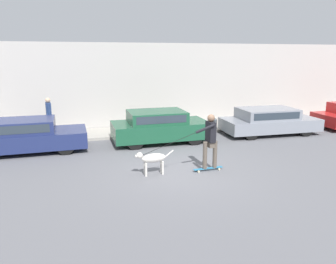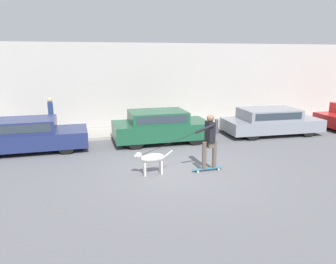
# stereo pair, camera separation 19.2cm
# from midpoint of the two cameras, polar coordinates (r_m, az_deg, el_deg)

# --- Properties ---
(ground_plane) EXTENTS (36.00, 36.00, 0.00)m
(ground_plane) POSITION_cam_midpoint_polar(r_m,az_deg,el_deg) (10.35, 2.61, -6.72)
(ground_plane) COLOR slate
(back_wall) EXTENTS (32.00, 0.30, 4.11)m
(back_wall) POSITION_cam_midpoint_polar(r_m,az_deg,el_deg) (16.32, -5.00, 8.01)
(back_wall) COLOR #B2ADA8
(back_wall) RESTS_ON ground_plane
(sidewalk_curb) EXTENTS (30.00, 2.04, 0.12)m
(sidewalk_curb) POSITION_cam_midpoint_polar(r_m,az_deg,el_deg) (15.48, -3.99, 0.26)
(sidewalk_curb) COLOR #A39E93
(sidewalk_curb) RESTS_ON ground_plane
(parked_car_0) EXTENTS (4.16, 1.81, 1.23)m
(parked_car_0) POSITION_cam_midpoint_polar(r_m,az_deg,el_deg) (13.24, -23.66, -0.64)
(parked_car_0) COLOR black
(parked_car_0) RESTS_ON ground_plane
(parked_car_1) EXTENTS (3.92, 1.86, 1.32)m
(parked_car_1) POSITION_cam_midpoint_polar(r_m,az_deg,el_deg) (13.49, -1.91, 0.96)
(parked_car_1) COLOR black
(parked_car_1) RESTS_ON ground_plane
(parked_car_2) EXTENTS (4.40, 1.99, 1.19)m
(parked_car_2) POSITION_cam_midpoint_polar(r_m,az_deg,el_deg) (15.57, 16.83, 1.82)
(parked_car_2) COLOR black
(parked_car_2) RESTS_ON ground_plane
(dog) EXTENTS (1.21, 0.31, 0.74)m
(dog) POSITION_cam_midpoint_polar(r_m,az_deg,el_deg) (9.85, -3.31, -4.69)
(dog) COLOR beige
(dog) RESTS_ON ground_plane
(skateboarder) EXTENTS (2.64, 0.55, 1.79)m
(skateboarder) POSITION_cam_midpoint_polar(r_m,az_deg,el_deg) (10.11, 6.78, -1.15)
(skateboarder) COLOR beige
(skateboarder) RESTS_ON ground_plane
(pedestrian_with_bag) EXTENTS (0.26, 0.66, 1.63)m
(pedestrian_with_bag) POSITION_cam_midpoint_polar(r_m,az_deg,el_deg) (15.20, -20.37, 2.90)
(pedestrian_with_bag) COLOR #28282D
(pedestrian_with_bag) RESTS_ON sidewalk_curb
(fire_hydrant) EXTENTS (0.18, 0.18, 0.73)m
(fire_hydrant) POSITION_cam_midpoint_polar(r_m,az_deg,el_deg) (15.11, 7.82, 1.10)
(fire_hydrant) COLOR #4C5156
(fire_hydrant) RESTS_ON ground_plane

